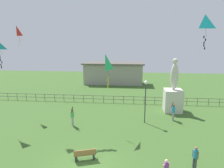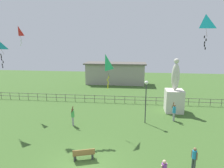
% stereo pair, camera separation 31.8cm
% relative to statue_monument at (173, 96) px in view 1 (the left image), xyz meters
% --- Properties ---
extents(ground_plane, '(80.00, 80.00, 0.00)m').
position_rel_statue_monument_xyz_m(ground_plane, '(-7.64, -11.55, -1.82)').
color(ground_plane, '#3D6028').
extents(statue_monument, '(1.97, 1.97, 6.11)m').
position_rel_statue_monument_xyz_m(statue_monument, '(0.00, 0.00, 0.00)').
color(statue_monument, beige).
rests_on(statue_monument, ground_plane).
extents(lamppost, '(0.36, 0.36, 4.27)m').
position_rel_statue_monument_xyz_m(lamppost, '(-3.38, -3.72, 1.31)').
color(lamppost, '#38383D').
rests_on(lamppost, ground_plane).
extents(park_bench, '(1.55, 0.86, 0.85)m').
position_rel_statue_monument_xyz_m(park_bench, '(-7.81, -10.67, -1.35)').
color(park_bench, olive).
rests_on(park_bench, ground_plane).
extents(person_0, '(0.46, 0.48, 2.04)m').
position_rel_statue_monument_xyz_m(person_0, '(-0.47, -2.88, -0.80)').
color(person_0, '#99999E').
rests_on(person_0, ground_plane).
extents(person_1, '(0.31, 0.37, 1.50)m').
position_rel_statue_monument_xyz_m(person_1, '(-0.63, -10.83, -0.95)').
color(person_1, '#3F4C47').
rests_on(person_1, ground_plane).
extents(person_3, '(0.35, 0.55, 2.02)m').
position_rel_statue_monument_xyz_m(person_3, '(-10.29, -5.17, -0.80)').
color(person_3, '#99999E').
rests_on(person_3, ground_plane).
extents(kite_0, '(0.88, 0.70, 2.10)m').
position_rel_statue_monument_xyz_m(kite_0, '(-16.90, -1.98, 7.13)').
color(kite_0, red).
extents(kite_1, '(1.02, 0.91, 2.66)m').
position_rel_statue_monument_xyz_m(kite_1, '(0.87, -5.68, 7.51)').
color(kite_1, '#19B2B2').
extents(kite_2, '(0.81, 1.22, 2.97)m').
position_rel_statue_monument_xyz_m(kite_2, '(-7.01, -5.81, 4.32)').
color(kite_2, '#1EB759').
extents(waterfront_railing, '(36.02, 0.06, 0.95)m').
position_rel_statue_monument_xyz_m(waterfront_railing, '(-7.90, 2.45, -1.20)').
color(waterfront_railing, '#4C4742').
rests_on(waterfront_railing, ground_plane).
extents(pavilion_building, '(11.29, 4.01, 3.95)m').
position_rel_statue_monument_xyz_m(pavilion_building, '(-8.17, 14.45, 0.18)').
color(pavilion_building, gray).
rests_on(pavilion_building, ground_plane).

